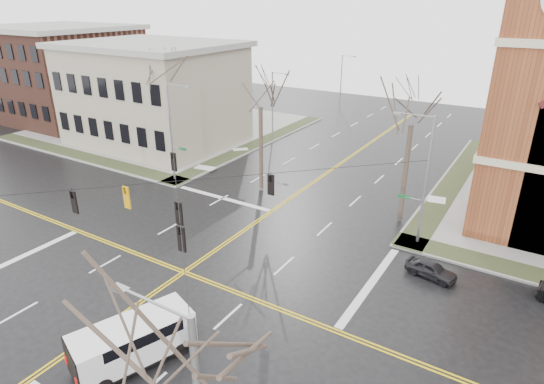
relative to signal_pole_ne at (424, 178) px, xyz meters
The scene contains 16 objects.
ground 16.88m from the signal_pole_ne, 134.55° to the right, with size 120.00×120.00×0.00m, color black.
sidewalks 16.86m from the signal_pole_ne, 134.55° to the right, with size 80.00×80.00×0.17m.
road_markings 16.88m from the signal_pole_ne, 134.55° to the right, with size 100.00×100.00×0.01m.
civic_building_a 34.39m from the signal_pole_ne, 165.69° to the left, with size 18.00×14.00×11.00m, color gray.
civic_building_b 54.36m from the signal_pole_ne, 168.86° to the left, with size 18.00×16.00×12.00m, color #562F24.
signal_pole_ne is the anchor object (origin of this frame).
signal_pole_nw 22.64m from the signal_pole_ne, behind, with size 2.75×0.22×9.00m.
span_wires 16.19m from the signal_pole_ne, 134.55° to the right, with size 23.02×23.02×0.03m.
traffic_signals 16.63m from the signal_pole_ne, 132.94° to the right, with size 8.21×8.26×1.30m.
streetlight_north_a 27.48m from the signal_pole_ne, 143.10° to the left, with size 2.30×0.20×8.00m.
streetlight_north_b 42.61m from the signal_pole_ne, 121.05° to the left, with size 2.30×0.20×8.00m.
cargo_van 20.24m from the signal_pole_ne, 113.67° to the right, with size 4.04×6.01×2.14m.
parked_car_a 6.15m from the signal_pole_ne, 61.66° to the right, with size 1.26×3.13×1.07m, color black.
tree_nw_far 25.56m from the signal_pole_ne, behind, with size 4.00×4.00×12.43m.
tree_nw_near 15.03m from the signal_pole_ne, behind, with size 4.00×4.00×11.09m.
tree_ne 4.68m from the signal_pole_ne, 125.09° to the left, with size 4.00×4.00×11.26m.
Camera 1 is at (17.63, -17.78, 15.96)m, focal length 30.00 mm.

